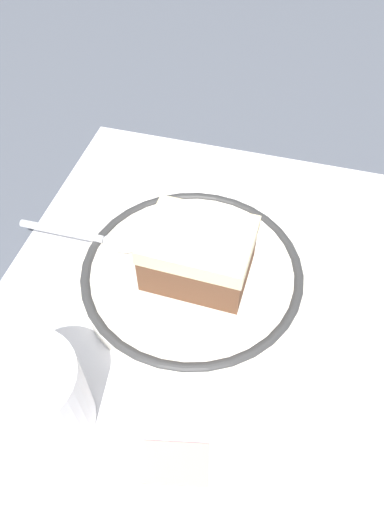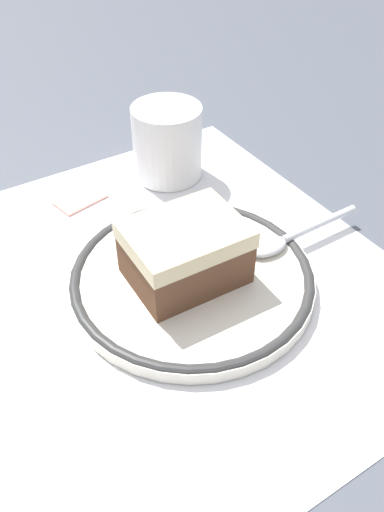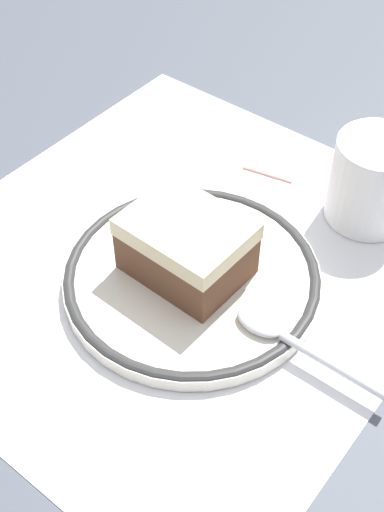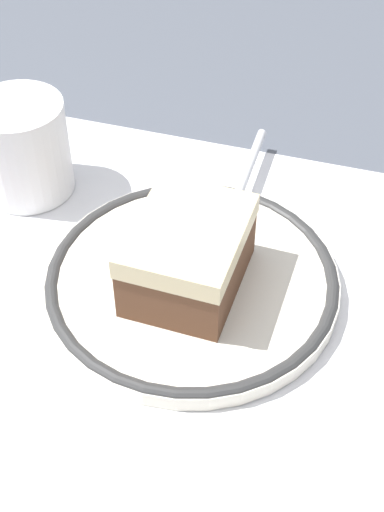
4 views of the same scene
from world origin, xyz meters
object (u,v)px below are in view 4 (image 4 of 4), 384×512
cake_slice (188,255)px  spoon (239,191)px  plate (192,280)px  cup (24,153)px  napkin (206,496)px

cake_slice → spoon: cake_slice is taller
plate → spoon: bearing=-96.0°
plate → cup: 0.18m
plate → napkin: 0.16m
cake_slice → cup: 0.18m
cup → plate: bearing=156.3°
cup → cake_slice: bearing=154.4°
spoon → napkin: 0.25m
spoon → cup: (0.17, 0.02, 0.02)m
spoon → napkin: spoon is taller
plate → cake_slice: 0.03m
plate → napkin: size_ratio=1.63×
plate → cup: size_ratio=2.65×
plate → spoon: 0.10m
cake_slice → cup: (0.16, -0.08, -0.00)m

